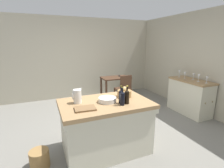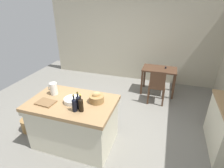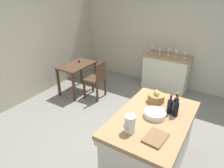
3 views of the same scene
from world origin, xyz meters
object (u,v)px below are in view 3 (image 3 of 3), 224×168
object	(u,v)px
pitcher	(130,124)
wine_bottle_green	(176,108)
writing_desk	(77,69)
wine_glass_right	(160,50)
bread_basket	(156,97)
wine_glass_middle	(169,51)
island_table	(150,140)
wine_glass_left	(176,52)
cutting_board	(156,138)
wine_glass_far_left	(185,54)
wine_bottle_amber	(170,106)
wine_glass_far_right	(152,48)
wine_bottle_dark	(176,104)
wooden_chair	(97,79)
side_cabinet	(165,72)
wash_bowl	(155,114)

from	to	relation	value
pitcher	wine_bottle_green	distance (m)	0.71
writing_desk	wine_glass_right	xyz separation A→B (m)	(1.29, -1.58, 0.39)
bread_basket	wine_glass_middle	distance (m)	2.28
writing_desk	island_table	bearing A→B (deg)	-117.57
pitcher	wine_glass_right	distance (m)	3.07
wine_glass_left	cutting_board	bearing A→B (deg)	-168.06
wine_glass_far_left	wine_glass_middle	world-z (taller)	wine_glass_middle
bread_basket	wine_bottle_amber	size ratio (longest dim) A/B	0.86
pitcher	wine_glass_far_right	xyz separation A→B (m)	(2.98, 0.92, 0.03)
wine_bottle_dark	wine_bottle_amber	distance (m)	0.10
wine_glass_far_right	wooden_chair	bearing A→B (deg)	147.94
writing_desk	wine_glass_far_right	size ratio (longest dim) A/B	4.92
wine_glass_far_left	wine_glass_far_right	bearing A→B (deg)	92.83
island_table	wine_bottle_dark	size ratio (longest dim) A/B	5.01
wine_bottle_green	wine_glass_far_left	bearing A→B (deg)	11.11
side_cabinet	wooden_chair	world-z (taller)	wooden_chair
pitcher	bread_basket	xyz separation A→B (m)	(0.83, -0.01, -0.04)
bread_basket	cutting_board	world-z (taller)	bread_basket
wine_glass_left	wine_glass_far_right	distance (m)	0.60
bread_basket	wine_bottle_dark	xyz separation A→B (m)	(-0.12, -0.32, 0.05)
wine_glass_right	wooden_chair	bearing A→B (deg)	142.16
wooden_chair	wine_glass_far_right	size ratio (longest dim) A/B	4.91
writing_desk	cutting_board	bearing A→B (deg)	-122.27
island_table	wine_glass_middle	size ratio (longest dim) A/B	8.89
pitcher	wine_glass_middle	world-z (taller)	pitcher
wooden_chair	wine_glass_far_left	bearing A→B (deg)	-50.62
cutting_board	wine_bottle_amber	bearing A→B (deg)	3.29
island_table	wine_bottle_dark	distance (m)	0.63
pitcher	wine_glass_right	size ratio (longest dim) A/B	1.57
wine_glass_middle	wine_glass_right	xyz separation A→B (m)	(-0.06, 0.21, 0.00)
pitcher	wine_bottle_green	xyz separation A→B (m)	(0.61, -0.36, 0.00)
wash_bowl	bread_basket	size ratio (longest dim) A/B	1.18
bread_basket	wine_glass_right	bearing A→B (deg)	18.89
bread_basket	wine_bottle_green	bearing A→B (deg)	-121.38
wooden_chair	wash_bowl	distance (m)	2.28
bread_basket	wine_glass_far_left	world-z (taller)	bread_basket
pitcher	wine_glass_middle	xyz separation A→B (m)	(3.05, 0.51, 0.01)
wooden_chair	wash_bowl	world-z (taller)	wash_bowl
writing_desk	wine_glass_left	distance (m)	2.41
side_cabinet	wash_bowl	world-z (taller)	wash_bowl
island_table	side_cabinet	bearing A→B (deg)	14.03
island_table	pitcher	distance (m)	0.68
bread_basket	wine_glass_middle	xyz separation A→B (m)	(2.22, 0.53, 0.06)
wine_bottle_amber	wine_glass_far_left	distance (m)	2.42
pitcher	wine_bottle_amber	size ratio (longest dim) A/B	0.91
wine_bottle_amber	wine_glass_middle	size ratio (longest dim) A/B	1.76
wine_glass_left	wine_glass_far_right	xyz separation A→B (m)	(-0.02, 0.60, 0.00)
writing_desk	wine_glass_far_right	xyz separation A→B (m)	(1.29, -1.39, 0.41)
cutting_board	wine_glass_right	xyz separation A→B (m)	(2.94, 1.03, 0.12)
writing_desk	wine_glass_middle	bearing A→B (deg)	-52.98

